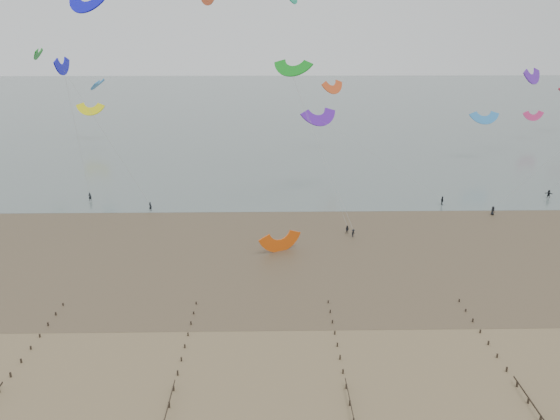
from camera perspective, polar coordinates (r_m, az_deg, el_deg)
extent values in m
plane|color=brown|center=(65.27, 2.56, -14.79)|extent=(500.00, 500.00, 0.00)
plane|color=#475654|center=(256.73, -0.19, 10.87)|extent=(500.00, 500.00, 0.00)
plane|color=#473A28|center=(96.30, 1.29, -3.13)|extent=(500.00, 500.00, 0.00)
ellipsoid|color=slate|center=(85.51, -10.57, -6.45)|extent=(23.60, 14.36, 0.01)
ellipsoid|color=slate|center=(100.26, 8.10, -2.41)|extent=(33.64, 18.32, 0.01)
ellipsoid|color=slate|center=(103.80, 27.14, -3.66)|extent=(19.65, 13.67, 0.01)
ellipsoid|color=slate|center=(107.17, -20.73, -2.07)|extent=(26.95, 14.22, 0.01)
cube|color=black|center=(68.01, -26.33, -15.20)|extent=(0.16, 0.16, 0.62)
cube|color=black|center=(69.99, -25.43, -14.05)|extent=(0.16, 0.16, 0.59)
cube|color=black|center=(72.01, -24.60, -12.96)|extent=(0.16, 0.16, 0.57)
cube|color=black|center=(74.07, -23.81, -11.93)|extent=(0.16, 0.16, 0.54)
cube|color=black|center=(76.16, -23.07, -10.95)|extent=(0.16, 0.16, 0.51)
cube|color=black|center=(78.29, -22.38, -10.02)|extent=(0.16, 0.16, 0.48)
cube|color=black|center=(80.44, -21.73, -9.14)|extent=(0.16, 0.16, 0.45)
cube|color=black|center=(58.57, -11.50, -19.36)|extent=(0.16, 0.16, 0.68)
cube|color=black|center=(60.63, -11.05, -17.84)|extent=(0.16, 0.16, 0.65)
cube|color=black|center=(62.73, -10.64, -16.42)|extent=(0.16, 0.16, 0.62)
cube|color=black|center=(64.86, -10.27, -15.09)|extent=(0.16, 0.16, 0.59)
cube|color=black|center=(67.04, -9.92, -13.85)|extent=(0.16, 0.16, 0.57)
cube|color=black|center=(69.24, -9.59, -12.68)|extent=(0.16, 0.16, 0.54)
cube|color=black|center=(71.48, -9.29, -11.59)|extent=(0.16, 0.16, 0.51)
cube|color=black|center=(73.74, -9.01, -10.56)|extent=(0.16, 0.16, 0.48)
cube|color=black|center=(76.03, -8.75, -9.60)|extent=(0.16, 0.16, 0.45)
cube|color=black|center=(58.20, 7.30, -19.37)|extent=(0.16, 0.16, 0.68)
cube|color=black|center=(60.27, 6.94, -17.84)|extent=(0.16, 0.16, 0.65)
cube|color=black|center=(62.38, 6.60, -16.41)|extent=(0.16, 0.16, 0.62)
cube|color=black|center=(64.53, 6.30, -15.07)|extent=(0.16, 0.16, 0.59)
cube|color=black|center=(66.72, 6.01, -13.82)|extent=(0.16, 0.16, 0.57)
cube|color=black|center=(68.93, 5.75, -12.65)|extent=(0.16, 0.16, 0.54)
cube|color=black|center=(71.18, 5.50, -11.55)|extent=(0.16, 0.16, 0.51)
cube|color=black|center=(73.45, 5.28, -10.52)|extent=(0.16, 0.16, 0.48)
cube|color=black|center=(75.74, 5.06, -9.55)|extent=(0.16, 0.16, 0.45)
cube|color=black|center=(61.33, 25.58, -19.07)|extent=(0.16, 0.16, 0.71)
cube|color=black|center=(63.19, 24.51, -17.69)|extent=(0.16, 0.16, 0.68)
cube|color=black|center=(65.10, 23.52, -16.38)|extent=(0.16, 0.16, 0.65)
cube|color=black|center=(67.06, 22.60, -15.14)|extent=(0.16, 0.16, 0.62)
cube|color=black|center=(69.06, 21.75, -13.97)|extent=(0.16, 0.16, 0.59)
cube|color=black|center=(71.11, 20.95, -12.86)|extent=(0.16, 0.16, 0.57)
cube|color=black|center=(73.19, 20.20, -11.81)|extent=(0.16, 0.16, 0.54)
cube|color=black|center=(75.31, 19.50, -10.82)|extent=(0.16, 0.16, 0.51)
cube|color=black|center=(77.46, 18.84, -9.89)|extent=(0.16, 0.16, 0.48)
cube|color=black|center=(79.64, 18.22, -9.00)|extent=(0.16, 0.16, 0.45)
imported|color=black|center=(113.70, -13.39, 0.36)|extent=(0.82, 0.73, 1.89)
imported|color=black|center=(119.27, 16.60, 0.94)|extent=(0.52, 1.11, 1.85)
imported|color=black|center=(116.31, 21.35, -0.06)|extent=(0.86, 1.03, 1.80)
imported|color=black|center=(99.58, 7.05, -2.05)|extent=(0.92, 0.84, 1.53)
imported|color=black|center=(98.09, 7.66, -2.42)|extent=(1.04, 1.10, 1.49)
imported|color=black|center=(123.95, -19.24, 1.33)|extent=(0.68, 0.45, 1.84)
imported|color=black|center=(132.48, 26.27, 1.51)|extent=(1.77, 1.21, 1.84)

